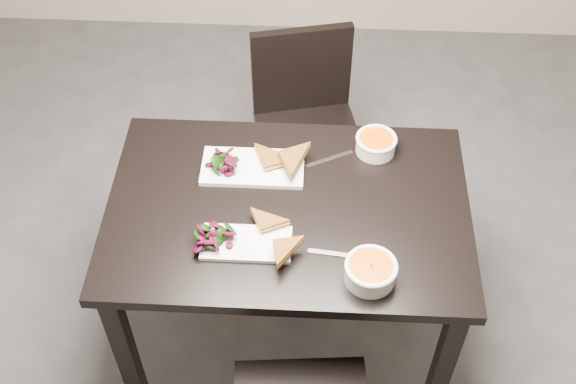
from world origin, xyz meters
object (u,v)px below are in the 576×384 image
at_px(table, 288,225).
at_px(soup_bowl_far, 376,143).
at_px(plate_near, 246,243).
at_px(soup_bowl_near, 371,271).
at_px(chair_far, 306,117).
at_px(plate_far, 253,168).

bearing_deg(table, soup_bowl_far, 43.01).
distance_m(table, soup_bowl_far, 0.43).
relative_size(plate_near, soup_bowl_near, 1.76).
distance_m(chair_far, plate_near, 0.95).
height_order(chair_far, plate_near, chair_far).
bearing_deg(chair_far, table, -106.07).
bearing_deg(chair_far, soup_bowl_far, -73.74).
height_order(chair_far, soup_bowl_far, chair_far).
xyz_separation_m(chair_far, soup_bowl_far, (0.26, -0.46, 0.30)).
relative_size(chair_far, soup_bowl_far, 5.86).
bearing_deg(soup_bowl_near, plate_far, 131.87).
height_order(plate_near, soup_bowl_near, soup_bowl_near).
bearing_deg(plate_near, table, 53.68).
bearing_deg(plate_far, soup_bowl_far, 15.04).
xyz_separation_m(plate_near, soup_bowl_near, (0.38, -0.11, 0.03)).
bearing_deg(soup_bowl_near, plate_near, 164.06).
relative_size(table, chair_far, 1.41).
distance_m(plate_near, soup_bowl_near, 0.40).
relative_size(chair_far, plate_far, 2.42).
relative_size(table, soup_bowl_far, 8.27).
height_order(chair_far, plate_far, chair_far).
bearing_deg(chair_far, plate_far, -119.51).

